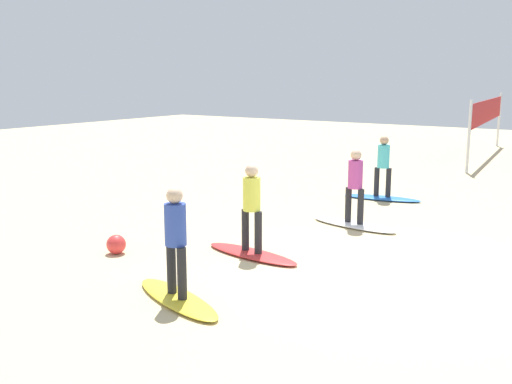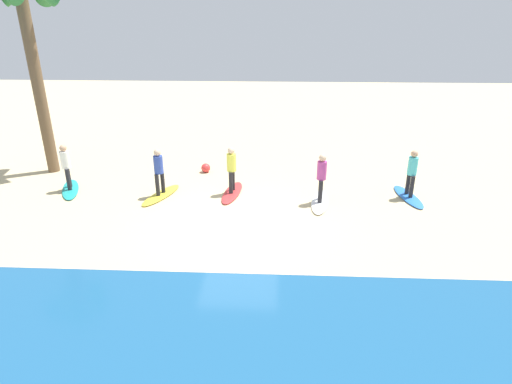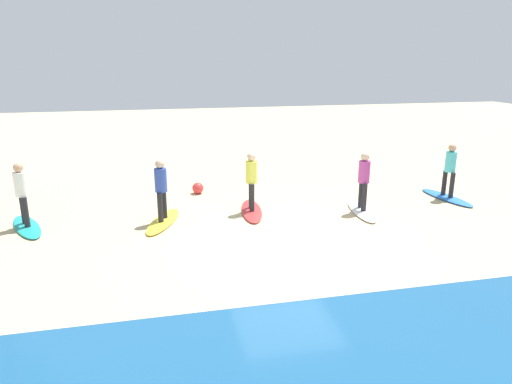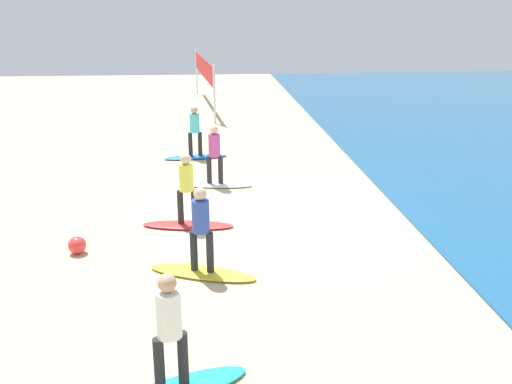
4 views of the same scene
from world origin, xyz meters
TOP-DOWN VIEW (x-y plane):
  - ground_plane at (0.00, 0.00)m, footprint 60.00×60.00m
  - surfboard_blue at (-5.78, -2.10)m, footprint 0.86×2.16m
  - surfer_blue at (-5.78, -2.10)m, footprint 0.32×0.46m
  - surfboard_white at (-2.65, -1.50)m, footprint 0.87×2.16m
  - surfer_white at (-2.65, -1.50)m, footprint 0.32×0.46m
  - surfboard_red at (0.42, -2.17)m, footprint 0.84×2.16m
  - surfer_red at (0.42, -2.17)m, footprint 0.32×0.46m
  - surfboard_yellow at (2.91, -1.83)m, footprint 1.25×2.16m
  - surfer_yellow at (2.91, -1.83)m, footprint 0.32×0.44m
  - volleyball_net at (-16.13, -1.81)m, footprint 9.06×0.98m
  - beach_ball at (1.72, -4.38)m, footprint 0.37×0.37m

SIDE VIEW (x-z plane):
  - ground_plane at x=0.00m, z-range 0.00..0.00m
  - surfboard_blue at x=-5.78m, z-range 0.00..0.09m
  - surfboard_white at x=-2.65m, z-range 0.00..0.09m
  - surfboard_red at x=0.42m, z-range 0.00..0.09m
  - surfboard_yellow at x=2.91m, z-range 0.00..0.09m
  - beach_ball at x=1.72m, z-range 0.00..0.37m
  - surfer_blue at x=-5.78m, z-range 0.22..1.86m
  - surfer_white at x=-2.65m, z-range 0.22..1.86m
  - surfer_red at x=0.42m, z-range 0.22..1.86m
  - surfer_yellow at x=2.91m, z-range 0.22..1.86m
  - volleyball_net at x=-16.13m, z-range 0.54..3.04m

